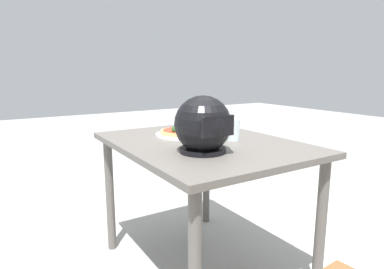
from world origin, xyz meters
name	(u,v)px	position (x,y,z in m)	size (l,w,h in m)	color
ground_plane	(202,268)	(0.00, 0.00, 0.00)	(14.00, 14.00, 0.00)	#9E9E99
dining_table	(203,158)	(0.00, 0.00, 0.64)	(0.83, 1.08, 0.73)	#5B5651
pizza_plate	(182,134)	(0.01, -0.19, 0.74)	(0.30, 0.30, 0.01)	white
pizza	(182,131)	(0.02, -0.19, 0.76)	(0.24, 0.24, 0.05)	tan
motorcycle_helmet	(203,125)	(0.13, 0.20, 0.85)	(0.25, 0.25, 0.25)	black
drinking_glass	(233,130)	(-0.15, 0.06, 0.79)	(0.07, 0.07, 0.11)	silver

